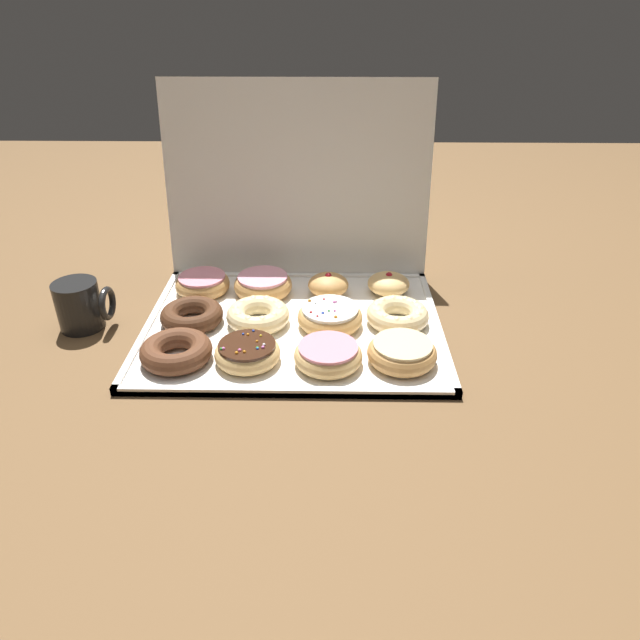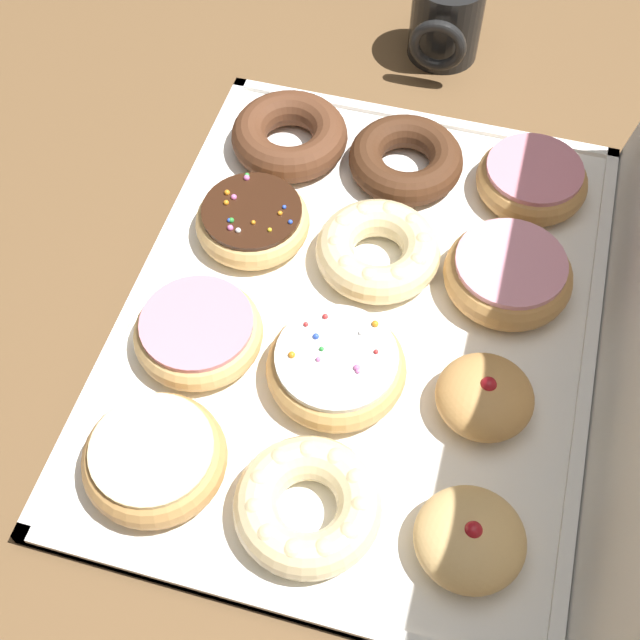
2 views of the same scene
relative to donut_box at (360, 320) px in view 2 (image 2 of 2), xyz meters
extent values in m
plane|color=brown|center=(0.00, 0.00, -0.01)|extent=(3.00, 3.00, 0.00)
cube|color=white|center=(0.00, 0.00, 0.00)|extent=(0.55, 0.42, 0.01)
cube|color=white|center=(0.00, -0.21, 0.00)|extent=(0.55, 0.01, 0.01)
cube|color=white|center=(0.00, 0.21, 0.00)|extent=(0.55, 0.01, 0.01)
cube|color=white|center=(-0.27, 0.00, 0.00)|extent=(0.01, 0.42, 0.01)
cube|color=white|center=(0.27, 0.00, 0.00)|extent=(0.01, 0.42, 0.01)
torus|color=#59331E|center=(-0.19, -0.12, 0.02)|extent=(0.12, 0.12, 0.04)
torus|color=#E5B770|center=(-0.07, -0.12, 0.02)|extent=(0.11, 0.11, 0.03)
cylinder|color=#381E11|center=(-0.07, -0.12, 0.04)|extent=(0.10, 0.10, 0.01)
sphere|color=blue|center=(-0.08, -0.10, 0.04)|extent=(0.00, 0.00, 0.00)
sphere|color=orange|center=(-0.07, -0.15, 0.04)|extent=(0.01, 0.01, 0.01)
sphere|color=white|center=(-0.04, -0.13, 0.04)|extent=(0.01, 0.01, 0.01)
sphere|color=green|center=(-0.11, -0.14, 0.04)|extent=(0.01, 0.01, 0.01)
sphere|color=pink|center=(-0.04, -0.14, 0.04)|extent=(0.01, 0.01, 0.01)
sphere|color=blue|center=(-0.05, -0.14, 0.04)|extent=(0.00, 0.00, 0.00)
sphere|color=pink|center=(-0.11, -0.14, 0.04)|extent=(0.01, 0.01, 0.01)
sphere|color=blue|center=(-0.06, -0.08, 0.04)|extent=(0.00, 0.00, 0.00)
sphere|color=orange|center=(-0.05, -0.12, 0.04)|extent=(0.00, 0.00, 0.00)
sphere|color=pink|center=(-0.08, -0.15, 0.04)|extent=(0.01, 0.01, 0.01)
sphere|color=green|center=(-0.05, -0.14, 0.04)|extent=(0.01, 0.01, 0.01)
sphere|color=orange|center=(-0.08, -0.15, 0.04)|extent=(0.01, 0.01, 0.01)
sphere|color=orange|center=(-0.07, -0.10, 0.04)|extent=(0.00, 0.00, 0.00)
sphere|color=yellow|center=(-0.05, -0.10, 0.04)|extent=(0.00, 0.00, 0.00)
torus|color=#E5B770|center=(0.07, -0.13, 0.02)|extent=(0.11, 0.11, 0.03)
cylinder|color=pink|center=(0.07, -0.13, 0.04)|extent=(0.10, 0.10, 0.01)
torus|color=tan|center=(0.19, -0.12, 0.02)|extent=(0.12, 0.12, 0.04)
cylinder|color=beige|center=(0.19, -0.12, 0.04)|extent=(0.10, 0.10, 0.01)
torus|color=#472816|center=(-0.19, 0.00, 0.02)|extent=(0.12, 0.12, 0.03)
torus|color=beige|center=(-0.07, 0.00, 0.02)|extent=(0.12, 0.12, 0.04)
sphere|color=beige|center=(-0.02, 0.00, 0.03)|extent=(0.02, 0.02, 0.02)
sphere|color=beige|center=(-0.03, 0.02, 0.03)|extent=(0.02, 0.02, 0.02)
sphere|color=beige|center=(-0.05, 0.04, 0.03)|extent=(0.02, 0.02, 0.02)
sphere|color=beige|center=(-0.08, 0.04, 0.03)|extent=(0.02, 0.02, 0.02)
sphere|color=beige|center=(-0.10, 0.02, 0.03)|extent=(0.02, 0.02, 0.02)
sphere|color=beige|center=(-0.11, 0.00, 0.03)|extent=(0.02, 0.02, 0.02)
sphere|color=beige|center=(-0.10, -0.02, 0.03)|extent=(0.02, 0.02, 0.02)
sphere|color=beige|center=(-0.08, -0.04, 0.03)|extent=(0.02, 0.02, 0.02)
sphere|color=beige|center=(-0.05, -0.04, 0.03)|extent=(0.02, 0.02, 0.02)
sphere|color=beige|center=(-0.03, -0.02, 0.03)|extent=(0.02, 0.02, 0.02)
torus|color=tan|center=(0.07, -0.01, 0.02)|extent=(0.12, 0.12, 0.04)
cylinder|color=white|center=(0.07, -0.01, 0.04)|extent=(0.10, 0.10, 0.01)
sphere|color=red|center=(0.03, -0.02, 0.04)|extent=(0.00, 0.00, 0.00)
sphere|color=orange|center=(0.08, -0.04, 0.04)|extent=(0.01, 0.01, 0.01)
sphere|color=red|center=(0.06, 0.03, 0.04)|extent=(0.00, 0.00, 0.00)
sphere|color=pink|center=(0.08, 0.02, 0.04)|extent=(0.00, 0.00, 0.00)
sphere|color=green|center=(0.07, -0.02, 0.04)|extent=(0.00, 0.00, 0.00)
sphere|color=red|center=(0.05, -0.04, 0.04)|extent=(0.00, 0.00, 0.00)
sphere|color=white|center=(0.04, 0.01, 0.04)|extent=(0.00, 0.00, 0.00)
sphere|color=pink|center=(0.08, 0.01, 0.04)|extent=(0.01, 0.01, 0.01)
sphere|color=pink|center=(0.08, -0.02, 0.04)|extent=(0.00, 0.00, 0.00)
sphere|color=orange|center=(0.03, 0.02, 0.04)|extent=(0.01, 0.01, 0.01)
sphere|color=blue|center=(0.06, -0.03, 0.04)|extent=(0.01, 0.01, 0.01)
torus|color=beige|center=(0.19, 0.01, 0.02)|extent=(0.12, 0.12, 0.04)
sphere|color=beige|center=(0.24, 0.01, 0.03)|extent=(0.02, 0.02, 0.02)
sphere|color=beige|center=(0.23, 0.03, 0.03)|extent=(0.02, 0.02, 0.02)
sphere|color=beige|center=(0.21, 0.04, 0.03)|extent=(0.02, 0.02, 0.02)
sphere|color=beige|center=(0.19, 0.05, 0.03)|extent=(0.02, 0.02, 0.02)
sphere|color=beige|center=(0.17, 0.04, 0.03)|extent=(0.02, 0.02, 0.02)
sphere|color=beige|center=(0.16, 0.02, 0.03)|extent=(0.02, 0.02, 0.02)
sphere|color=beige|center=(0.16, -0.01, 0.03)|extent=(0.02, 0.02, 0.02)
sphere|color=beige|center=(0.17, -0.03, 0.03)|extent=(0.02, 0.02, 0.02)
sphere|color=beige|center=(0.19, -0.03, 0.03)|extent=(0.02, 0.02, 0.02)
sphere|color=beige|center=(0.21, -0.03, 0.03)|extent=(0.02, 0.02, 0.02)
sphere|color=beige|center=(0.23, -0.02, 0.03)|extent=(0.02, 0.02, 0.02)
torus|color=tan|center=(-0.19, 0.13, 0.02)|extent=(0.11, 0.11, 0.03)
cylinder|color=pink|center=(-0.19, 0.13, 0.04)|extent=(0.10, 0.10, 0.01)
torus|color=tan|center=(-0.07, 0.12, 0.02)|extent=(0.12, 0.12, 0.04)
cylinder|color=pink|center=(-0.07, 0.12, 0.04)|extent=(0.10, 0.10, 0.01)
ellipsoid|color=tan|center=(0.07, 0.12, 0.03)|extent=(0.08, 0.08, 0.04)
sphere|color=#B21923|center=(0.07, 0.12, 0.05)|extent=(0.01, 0.01, 0.01)
ellipsoid|color=#E5B770|center=(0.19, 0.13, 0.03)|extent=(0.09, 0.09, 0.04)
sphere|color=#B21923|center=(0.19, 0.13, 0.04)|extent=(0.01, 0.01, 0.01)
cylinder|color=black|center=(-0.40, 0.00, 0.04)|extent=(0.08, 0.08, 0.09)
torus|color=black|center=(-0.34, 0.00, 0.05)|extent=(0.01, 0.06, 0.06)
camera|label=1|loc=(0.07, -0.92, 0.55)|focal=32.07mm
camera|label=2|loc=(0.44, 0.08, 0.65)|focal=48.29mm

